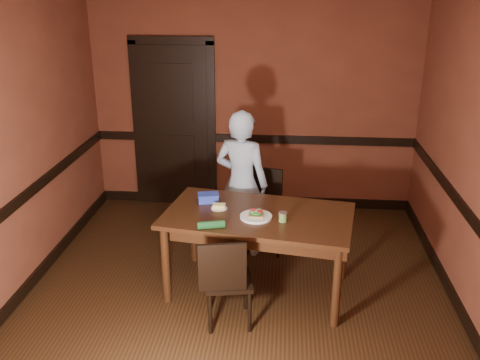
% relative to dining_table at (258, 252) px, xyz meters
% --- Properties ---
extents(floor, '(4.00, 4.50, 0.01)m').
position_rel_dining_table_xyz_m(floor, '(-0.18, -0.18, -0.40)').
color(floor, black).
rests_on(floor, ground).
extents(wall_back, '(4.00, 0.02, 2.70)m').
position_rel_dining_table_xyz_m(wall_back, '(-0.18, 2.07, 0.95)').
color(wall_back, brown).
rests_on(wall_back, ground).
extents(wall_front, '(4.00, 0.02, 2.70)m').
position_rel_dining_table_xyz_m(wall_front, '(-0.18, -2.43, 0.95)').
color(wall_front, brown).
rests_on(wall_front, ground).
extents(wall_left, '(0.02, 4.50, 2.70)m').
position_rel_dining_table_xyz_m(wall_left, '(-2.18, -0.18, 0.95)').
color(wall_left, brown).
rests_on(wall_left, ground).
extents(dado_back, '(4.00, 0.03, 0.10)m').
position_rel_dining_table_xyz_m(dado_back, '(-0.18, 2.05, 0.50)').
color(dado_back, black).
rests_on(dado_back, ground).
extents(dado_left, '(0.03, 4.50, 0.10)m').
position_rel_dining_table_xyz_m(dado_left, '(-2.17, -0.18, 0.50)').
color(dado_left, black).
rests_on(dado_left, ground).
extents(dado_right, '(0.03, 4.50, 0.10)m').
position_rel_dining_table_xyz_m(dado_right, '(1.80, -0.18, 0.50)').
color(dado_right, black).
rests_on(dado_right, ground).
extents(baseboard_back, '(4.00, 0.03, 0.12)m').
position_rel_dining_table_xyz_m(baseboard_back, '(-0.18, 2.05, -0.34)').
color(baseboard_back, black).
rests_on(baseboard_back, ground).
extents(baseboard_left, '(0.03, 4.50, 0.12)m').
position_rel_dining_table_xyz_m(baseboard_left, '(-2.17, -0.18, -0.34)').
color(baseboard_left, black).
rests_on(baseboard_left, ground).
extents(baseboard_right, '(0.03, 4.50, 0.12)m').
position_rel_dining_table_xyz_m(baseboard_right, '(1.80, -0.18, -0.34)').
color(baseboard_right, black).
rests_on(baseboard_right, ground).
extents(door, '(1.05, 0.07, 2.20)m').
position_rel_dining_table_xyz_m(door, '(-1.18, 2.03, 0.70)').
color(door, black).
rests_on(door, ground).
extents(dining_table, '(1.82, 1.21, 0.79)m').
position_rel_dining_table_xyz_m(dining_table, '(0.00, 0.00, 0.00)').
color(dining_table, black).
rests_on(dining_table, floor).
extents(chair_far, '(0.49, 0.49, 0.87)m').
position_rel_dining_table_xyz_m(chair_far, '(0.06, 0.87, 0.04)').
color(chair_far, black).
rests_on(chair_far, floor).
extents(chair_near, '(0.45, 0.45, 0.83)m').
position_rel_dining_table_xyz_m(chair_near, '(-0.22, -0.52, 0.02)').
color(chair_near, black).
rests_on(chair_near, floor).
extents(person, '(0.65, 0.52, 1.56)m').
position_rel_dining_table_xyz_m(person, '(-0.22, 0.77, 0.39)').
color(person, '#A3BFD8').
rests_on(person, floor).
extents(sandwich_plate, '(0.29, 0.29, 0.07)m').
position_rel_dining_table_xyz_m(sandwich_plate, '(-0.01, -0.09, 0.42)').
color(sandwich_plate, silver).
rests_on(sandwich_plate, dining_table).
extents(sauce_jar, '(0.08, 0.08, 0.09)m').
position_rel_dining_table_xyz_m(sauce_jar, '(0.22, -0.15, 0.44)').
color(sauce_jar, '#5B8341').
rests_on(sauce_jar, dining_table).
extents(cheese_saucer, '(0.15, 0.15, 0.05)m').
position_rel_dining_table_xyz_m(cheese_saucer, '(-0.37, 0.07, 0.41)').
color(cheese_saucer, silver).
rests_on(cheese_saucer, dining_table).
extents(food_tub, '(0.22, 0.17, 0.08)m').
position_rel_dining_table_xyz_m(food_tub, '(-0.49, 0.23, 0.44)').
color(food_tub, '#2C41B7').
rests_on(food_tub, dining_table).
extents(wrapped_veg, '(0.24, 0.12, 0.07)m').
position_rel_dining_table_xyz_m(wrapped_veg, '(-0.38, -0.34, 0.43)').
color(wrapped_veg, '#16441E').
rests_on(wrapped_veg, dining_table).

